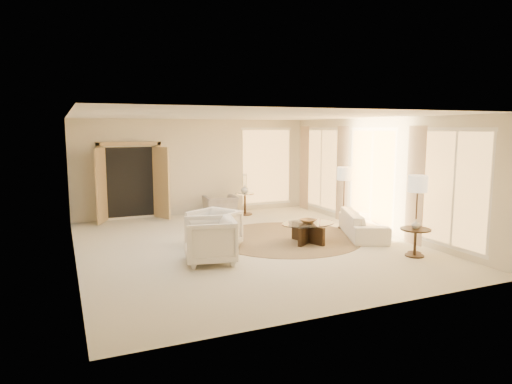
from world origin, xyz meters
name	(u,v)px	position (x,y,z in m)	size (l,w,h in m)	color
room	(246,182)	(0.00, 0.00, 1.40)	(7.04, 8.04, 2.83)	beige
windows_right	(374,177)	(3.45, 0.10, 1.35)	(0.10, 6.40, 2.40)	#FEBE65
window_back_corner	(267,166)	(2.30, 3.95, 1.35)	(1.70, 0.10, 2.40)	#FEBE65
curtains_right	(351,175)	(3.40, 1.00, 1.30)	(0.06, 5.20, 2.60)	tan
french_doors	(131,182)	(-1.90, 3.82, 1.07)	(1.95, 0.66, 2.16)	tan
area_rug	(286,238)	(1.09, 0.20, 0.01)	(3.50, 3.50, 0.01)	#473622
sofa	(363,224)	(2.85, -0.33, 0.29)	(2.02, 0.79, 0.59)	white
armchair_left	(214,227)	(-0.72, 0.04, 0.45)	(0.88, 0.82, 0.90)	white
armchair_right	(210,238)	(-1.15, -0.97, 0.48)	(0.93, 0.87, 0.95)	white
accent_chair	(220,203)	(0.54, 3.35, 0.40)	(0.91, 0.59, 0.79)	gray
coffee_table	(308,230)	(1.32, -0.39, 0.29)	(1.55, 1.55, 0.45)	black
end_table	(415,237)	(2.75, -2.17, 0.39)	(0.60, 0.60, 0.57)	black
side_table	(245,202)	(1.29, 3.29, 0.39)	(0.56, 0.56, 0.65)	#30231A
floor_lamp_near	(344,176)	(2.90, 0.56, 1.34)	(0.38, 0.38, 1.57)	#30231A
floor_lamp_far	(418,187)	(2.88, -2.03, 1.37)	(0.39, 0.39, 1.61)	#30231A
bowl	(308,221)	(1.32, -0.39, 0.50)	(0.34, 0.34, 0.08)	brown
end_vase	(416,224)	(2.75, -2.17, 0.65)	(0.18, 0.18, 0.19)	silver
side_vase	(245,189)	(1.29, 3.29, 0.76)	(0.23, 0.23, 0.24)	silver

